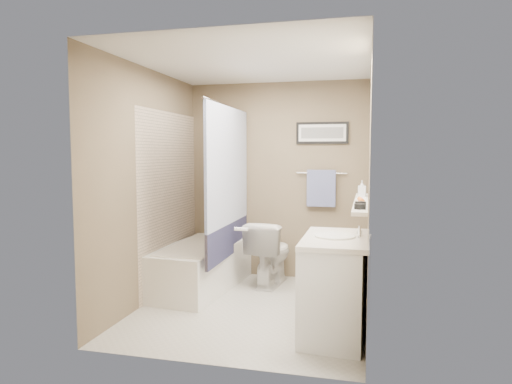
% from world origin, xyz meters
% --- Properties ---
extents(ground, '(2.50, 2.50, 0.00)m').
position_xyz_m(ground, '(0.00, 0.00, 0.00)').
color(ground, beige).
rests_on(ground, ground).
extents(ceiling, '(2.20, 2.50, 0.04)m').
position_xyz_m(ceiling, '(0.00, 0.00, 2.38)').
color(ceiling, silver).
rests_on(ceiling, wall_back).
extents(wall_back, '(2.20, 0.04, 2.40)m').
position_xyz_m(wall_back, '(0.00, 1.23, 1.20)').
color(wall_back, brown).
rests_on(wall_back, ground).
extents(wall_front, '(2.20, 0.04, 2.40)m').
position_xyz_m(wall_front, '(0.00, -1.23, 1.20)').
color(wall_front, brown).
rests_on(wall_front, ground).
extents(wall_left, '(0.04, 2.50, 2.40)m').
position_xyz_m(wall_left, '(-1.08, 0.00, 1.20)').
color(wall_left, brown).
rests_on(wall_left, ground).
extents(wall_right, '(0.04, 2.50, 2.40)m').
position_xyz_m(wall_right, '(1.08, 0.00, 1.20)').
color(wall_right, brown).
rests_on(wall_right, ground).
extents(tile_surround, '(0.02, 1.55, 2.00)m').
position_xyz_m(tile_surround, '(-1.09, 0.50, 1.00)').
color(tile_surround, '#C4AD94').
rests_on(tile_surround, wall_left).
extents(curtain_rod, '(0.02, 1.55, 0.02)m').
position_xyz_m(curtain_rod, '(-0.40, 0.50, 2.05)').
color(curtain_rod, silver).
rests_on(curtain_rod, wall_left).
extents(curtain_upper, '(0.03, 1.45, 1.28)m').
position_xyz_m(curtain_upper, '(-0.40, 0.50, 1.40)').
color(curtain_upper, silver).
rests_on(curtain_upper, curtain_rod).
extents(curtain_lower, '(0.03, 1.45, 0.36)m').
position_xyz_m(curtain_lower, '(-0.40, 0.50, 0.58)').
color(curtain_lower, '#29294D').
rests_on(curtain_lower, curtain_rod).
extents(mirror, '(0.02, 1.60, 1.00)m').
position_xyz_m(mirror, '(1.09, -0.15, 1.62)').
color(mirror, silver).
rests_on(mirror, wall_right).
extents(shelf, '(0.12, 1.60, 0.03)m').
position_xyz_m(shelf, '(1.04, -0.15, 1.10)').
color(shelf, silver).
rests_on(shelf, wall_right).
extents(towel_bar, '(0.60, 0.02, 0.02)m').
position_xyz_m(towel_bar, '(0.55, 1.22, 1.30)').
color(towel_bar, silver).
rests_on(towel_bar, wall_back).
extents(towel, '(0.34, 0.05, 0.44)m').
position_xyz_m(towel, '(0.55, 1.20, 1.12)').
color(towel, '#8995C8').
rests_on(towel, towel_bar).
extents(art_frame, '(0.62, 0.02, 0.26)m').
position_xyz_m(art_frame, '(0.55, 1.23, 1.78)').
color(art_frame, black).
rests_on(art_frame, wall_back).
extents(art_mat, '(0.56, 0.00, 0.20)m').
position_xyz_m(art_mat, '(0.55, 1.22, 1.78)').
color(art_mat, white).
rests_on(art_mat, art_frame).
extents(art_image, '(0.50, 0.00, 0.13)m').
position_xyz_m(art_image, '(0.55, 1.22, 1.78)').
color(art_image, '#595959').
rests_on(art_image, art_mat).
extents(door, '(0.80, 0.02, 2.00)m').
position_xyz_m(door, '(0.55, -1.24, 1.00)').
color(door, silver).
rests_on(door, wall_front).
extents(door_handle, '(0.10, 0.02, 0.02)m').
position_xyz_m(door_handle, '(0.22, -1.19, 1.00)').
color(door_handle, silver).
rests_on(door_handle, door).
extents(bathtub, '(0.84, 1.56, 0.50)m').
position_xyz_m(bathtub, '(-0.75, 0.52, 0.25)').
color(bathtub, white).
rests_on(bathtub, ground).
extents(tub_rim, '(0.56, 1.36, 0.02)m').
position_xyz_m(tub_rim, '(-0.75, 0.52, 0.50)').
color(tub_rim, white).
rests_on(tub_rim, bathtub).
extents(toilet, '(0.50, 0.78, 0.75)m').
position_xyz_m(toilet, '(-0.01, 0.87, 0.38)').
color(toilet, white).
rests_on(toilet, ground).
extents(vanity, '(0.57, 0.94, 0.80)m').
position_xyz_m(vanity, '(0.85, -0.46, 0.40)').
color(vanity, white).
rests_on(vanity, ground).
extents(countertop, '(0.54, 0.96, 0.04)m').
position_xyz_m(countertop, '(0.84, -0.46, 0.82)').
color(countertop, beige).
rests_on(countertop, vanity).
extents(sink_basin, '(0.34, 0.34, 0.01)m').
position_xyz_m(sink_basin, '(0.83, -0.46, 0.85)').
color(sink_basin, white).
rests_on(sink_basin, countertop).
extents(faucet_spout, '(0.02, 0.02, 0.10)m').
position_xyz_m(faucet_spout, '(1.03, -0.46, 0.89)').
color(faucet_spout, silver).
rests_on(faucet_spout, countertop).
extents(faucet_knob, '(0.05, 0.05, 0.05)m').
position_xyz_m(faucet_knob, '(1.03, -0.36, 0.87)').
color(faucet_knob, silver).
rests_on(faucet_knob, countertop).
extents(candle_bowl_near, '(0.09, 0.09, 0.04)m').
position_xyz_m(candle_bowl_near, '(1.04, -0.74, 1.14)').
color(candle_bowl_near, black).
rests_on(candle_bowl_near, shelf).
extents(candle_bowl_far, '(0.09, 0.09, 0.04)m').
position_xyz_m(candle_bowl_far, '(1.04, -0.57, 1.14)').
color(candle_bowl_far, black).
rests_on(candle_bowl_far, shelf).
extents(hair_brush_front, '(0.07, 0.22, 0.04)m').
position_xyz_m(hair_brush_front, '(1.04, -0.28, 1.14)').
color(hair_brush_front, '#CD601D').
rests_on(hair_brush_front, shelf).
extents(pink_comb, '(0.04, 0.16, 0.01)m').
position_xyz_m(pink_comb, '(1.04, 0.07, 1.12)').
color(pink_comb, pink).
rests_on(pink_comb, shelf).
extents(glass_jar, '(0.08, 0.08, 0.10)m').
position_xyz_m(glass_jar, '(1.04, 0.37, 1.17)').
color(glass_jar, silver).
rests_on(glass_jar, shelf).
extents(soap_bottle, '(0.07, 0.07, 0.16)m').
position_xyz_m(soap_bottle, '(1.04, 0.29, 1.19)').
color(soap_bottle, '#999999').
rests_on(soap_bottle, shelf).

